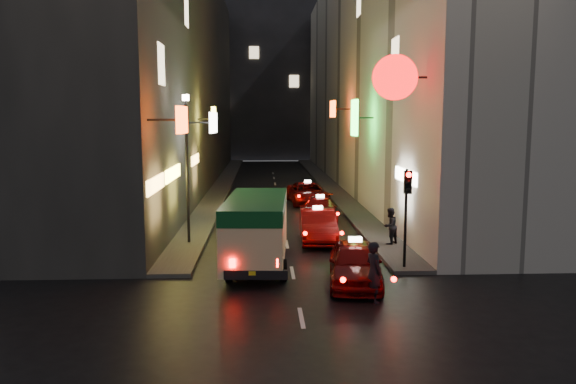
{
  "coord_description": "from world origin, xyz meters",
  "views": [
    {
      "loc": [
        -1.04,
        -10.68,
        5.41
      ],
      "look_at": [
        0.05,
        13.0,
        2.28
      ],
      "focal_mm": 35.0,
      "sensor_mm": 36.0,
      "label": 1
    }
  ],
  "objects": [
    {
      "name": "pedestrian_sidewalk",
      "position": [
        4.29,
        12.23,
        1.02
      ],
      "size": [
        0.76,
        0.75,
        1.74
      ],
      "primitive_type": "imported",
      "rotation": [
        0.0,
        0.0,
        3.9
      ],
      "color": "black",
      "rests_on": "sidewalk_right"
    },
    {
      "name": "taxi_second",
      "position": [
        1.38,
        13.54,
        0.83
      ],
      "size": [
        2.29,
        5.26,
        1.82
      ],
      "color": "#630606",
      "rests_on": "ground"
    },
    {
      "name": "sidewalk_left",
      "position": [
        -4.25,
        34.0,
        0.07
      ],
      "size": [
        1.5,
        52.0,
        0.15
      ],
      "primitive_type": "cube",
      "color": "#464341",
      "rests_on": "ground"
    },
    {
      "name": "sidewalk_right",
      "position": [
        4.25,
        34.0,
        0.07
      ],
      "size": [
        1.5,
        52.0,
        0.15
      ],
      "primitive_type": "cube",
      "color": "#464341",
      "rests_on": "ground"
    },
    {
      "name": "building_far",
      "position": [
        0.0,
        66.0,
        11.0
      ],
      "size": [
        30.0,
        10.0,
        22.0
      ],
      "primitive_type": "cube",
      "color": "#37373C",
      "rests_on": "ground"
    },
    {
      "name": "lamp_post",
      "position": [
        -4.2,
        13.0,
        3.72
      ],
      "size": [
        0.28,
        0.28,
        6.22
      ],
      "color": "black",
      "rests_on": "sidewalk_left"
    },
    {
      "name": "taxi_far",
      "position": [
        1.82,
        24.45,
        0.79
      ],
      "size": [
        2.49,
        5.11,
        1.74
      ],
      "color": "#630606",
      "rests_on": "ground"
    },
    {
      "name": "building_right",
      "position": [
        8.0,
        33.99,
        9.0
      ],
      "size": [
        8.01,
        52.0,
        18.0
      ],
      "color": "beige",
      "rests_on": "ground"
    },
    {
      "name": "taxi_third",
      "position": [
        1.99,
        18.34,
        0.73
      ],
      "size": [
        2.27,
        4.75,
        1.63
      ],
      "color": "#630606",
      "rests_on": "ground"
    },
    {
      "name": "pedestrian_crossing",
      "position": [
        2.23,
        5.25,
        1.03
      ],
      "size": [
        0.67,
        0.79,
        2.06
      ],
      "primitive_type": "imported",
      "rotation": [
        0.0,
        0.0,
        1.97
      ],
      "color": "black",
      "rests_on": "ground"
    },
    {
      "name": "taxi_near",
      "position": [
        1.96,
        7.04,
        0.82
      ],
      "size": [
        2.72,
        5.39,
        1.82
      ],
      "color": "#630606",
      "rests_on": "ground"
    },
    {
      "name": "building_left",
      "position": [
        -8.0,
        33.99,
        9.0
      ],
      "size": [
        7.68,
        52.0,
        18.0
      ],
      "color": "#3B3836",
      "rests_on": "ground"
    },
    {
      "name": "minibus",
      "position": [
        -1.27,
        9.4,
        1.61
      ],
      "size": [
        2.44,
        6.03,
        2.55
      ],
      "color": "beige",
      "rests_on": "ground"
    },
    {
      "name": "traffic_light",
      "position": [
        4.0,
        8.47,
        2.69
      ],
      "size": [
        0.26,
        0.43,
        3.5
      ],
      "color": "black",
      "rests_on": "sidewalk_right"
    }
  ]
}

